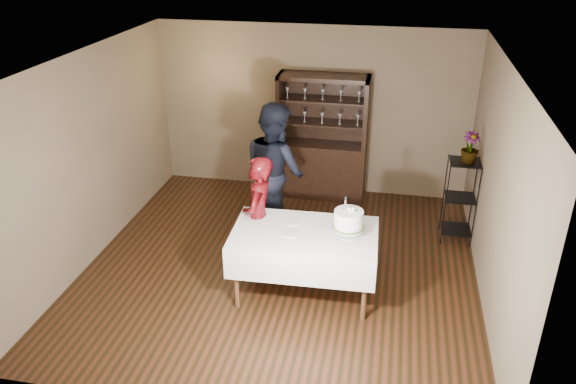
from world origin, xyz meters
name	(u,v)px	position (x,y,z in m)	size (l,w,h in m)	color
floor	(281,266)	(0.00, 0.00, 0.00)	(5.00, 5.00, 0.00)	black
ceiling	(280,61)	(0.00, 0.00, 2.70)	(5.00, 5.00, 0.00)	silver
back_wall	(313,111)	(0.00, 2.50, 1.35)	(5.00, 0.02, 2.70)	brown
wall_left	(91,157)	(-2.50, 0.00, 1.35)	(0.02, 5.00, 2.70)	brown
wall_right	(496,190)	(2.50, 0.00, 1.35)	(0.02, 5.00, 2.70)	brown
china_hutch	(322,157)	(0.20, 2.25, 0.66)	(1.40, 0.48, 2.00)	black
plant_etagere	(460,197)	(2.28, 1.20, 0.65)	(0.42, 0.42, 1.20)	black
cake_table	(304,247)	(0.39, -0.50, 0.65)	(1.72, 1.09, 0.85)	white
woman	(258,218)	(-0.24, -0.19, 0.80)	(0.58, 0.38, 1.60)	#340406
man	(275,171)	(-0.26, 0.86, 0.98)	(0.95, 0.74, 1.96)	black
cake	(348,221)	(0.89, -0.49, 1.05)	(0.43, 0.43, 0.51)	beige
plate_near	(290,233)	(0.23, -0.57, 0.85)	(0.20, 0.20, 0.01)	beige
plate_far	(292,222)	(0.21, -0.30, 0.85)	(0.18, 0.18, 0.01)	beige
potted_plant	(470,148)	(2.31, 1.18, 1.40)	(0.24, 0.24, 0.42)	#456831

